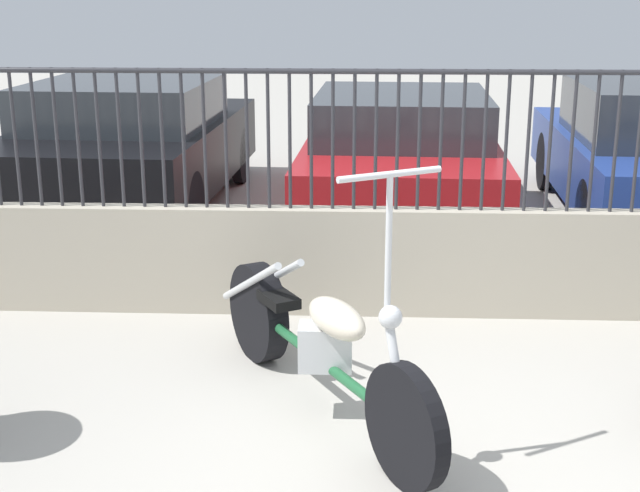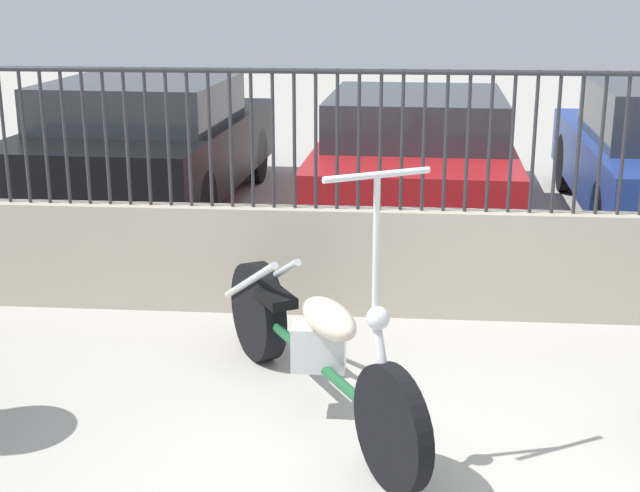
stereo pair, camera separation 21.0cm
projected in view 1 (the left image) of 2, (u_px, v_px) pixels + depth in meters
The scene contains 5 objects.
low_wall at pixel (405, 262), 6.18m from camera, with size 8.66×0.18×0.75m.
fence_railing at pixel (409, 123), 5.91m from camera, with size 8.66×0.04×0.95m.
motorcycle_green at pixel (311, 340), 4.82m from camera, with size 1.28×2.08×1.45m.
car_black at pixel (131, 143), 9.09m from camera, with size 2.07×4.09×1.32m.
car_red at pixel (401, 151), 8.88m from camera, with size 1.99×4.31×1.23m.
Camera 1 is at (-0.32, -3.45, 2.22)m, focal length 50.00 mm.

